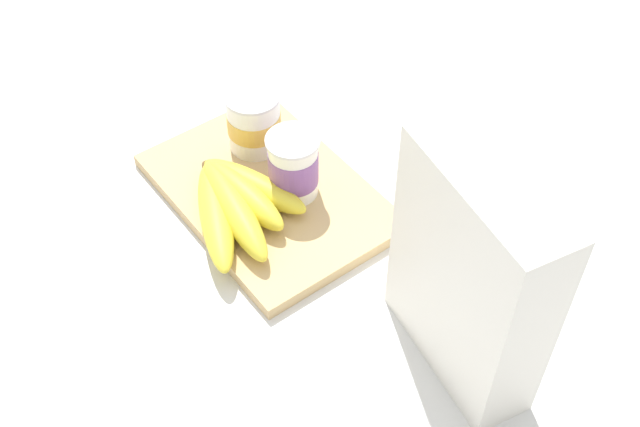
{
  "coord_description": "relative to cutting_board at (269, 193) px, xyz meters",
  "views": [
    {
      "loc": [
        0.63,
        -0.39,
        0.78
      ],
      "look_at": [
        0.11,
        0.0,
        0.07
      ],
      "focal_mm": 45.5,
      "sensor_mm": 36.0,
      "label": 1
    }
  ],
  "objects": [
    {
      "name": "ground_plane",
      "position": [
        0.0,
        0.0,
        -0.01
      ],
      "size": [
        2.4,
        2.4,
        0.0
      ],
      "primitive_type": "plane",
      "color": "silver"
    },
    {
      "name": "cutting_board",
      "position": [
        0.0,
        0.0,
        0.0
      ],
      "size": [
        0.32,
        0.22,
        0.02
      ],
      "primitive_type": "cube",
      "color": "tan",
      "rests_on": "ground_plane"
    },
    {
      "name": "cereal_box",
      "position": [
        0.32,
        0.03,
        0.13
      ],
      "size": [
        0.2,
        0.1,
        0.27
      ],
      "primitive_type": "cube",
      "rotation": [
        0.0,
        0.0,
        -0.19
      ],
      "color": "white",
      "rests_on": "ground_plane"
    },
    {
      "name": "yogurt_cup_front",
      "position": [
        -0.08,
        0.03,
        0.05
      ],
      "size": [
        0.07,
        0.07,
        0.09
      ],
      "color": "white",
      "rests_on": "cutting_board"
    },
    {
      "name": "yogurt_cup_back",
      "position": [
        0.02,
        0.02,
        0.05
      ],
      "size": [
        0.07,
        0.07,
        0.09
      ],
      "color": "white",
      "rests_on": "cutting_board"
    },
    {
      "name": "banana_bunch",
      "position": [
        0.01,
        -0.05,
        0.03
      ],
      "size": [
        0.19,
        0.17,
        0.04
      ],
      "color": "yellow",
      "rests_on": "cutting_board"
    }
  ]
}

